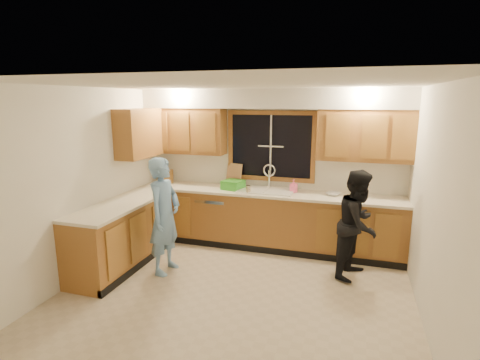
% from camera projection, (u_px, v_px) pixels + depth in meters
% --- Properties ---
extents(floor, '(4.20, 4.20, 0.00)m').
position_uv_depth(floor, '(236.00, 293.00, 4.61)').
color(floor, '#C1AF95').
rests_on(floor, ground).
extents(ceiling, '(4.20, 4.20, 0.00)m').
position_uv_depth(ceiling, '(235.00, 84.00, 4.08)').
color(ceiling, white).
extents(wall_back, '(4.20, 0.00, 4.20)m').
position_uv_depth(wall_back, '(271.00, 167.00, 6.12)').
color(wall_back, white).
rests_on(wall_back, ground).
extents(wall_left, '(0.00, 3.80, 3.80)m').
position_uv_depth(wall_left, '(84.00, 183.00, 4.95)').
color(wall_left, white).
rests_on(wall_left, ground).
extents(wall_right, '(0.00, 3.80, 3.80)m').
position_uv_depth(wall_right, '(435.00, 210.00, 3.74)').
color(wall_right, white).
rests_on(wall_right, ground).
extents(base_cabinets_back, '(4.20, 0.60, 0.88)m').
position_uv_depth(base_cabinets_back, '(266.00, 220.00, 6.01)').
color(base_cabinets_back, '#99622C').
rests_on(base_cabinets_back, ground).
extents(base_cabinets_left, '(0.60, 1.90, 0.88)m').
position_uv_depth(base_cabinets_left, '(123.00, 235.00, 5.36)').
color(base_cabinets_left, '#99622C').
rests_on(base_cabinets_left, ground).
extents(countertop_back, '(4.20, 0.63, 0.04)m').
position_uv_depth(countertop_back, '(266.00, 193.00, 5.90)').
color(countertop_back, '#F3E7CC').
rests_on(countertop_back, base_cabinets_back).
extents(countertop_left, '(0.63, 1.90, 0.04)m').
position_uv_depth(countertop_left, '(122.00, 204.00, 5.26)').
color(countertop_left, '#F3E7CC').
rests_on(countertop_left, base_cabinets_left).
extents(upper_cabinets_left, '(1.35, 0.33, 0.75)m').
position_uv_depth(upper_cabinets_left, '(186.00, 131.00, 6.25)').
color(upper_cabinets_left, '#99622C').
rests_on(upper_cabinets_left, wall_back).
extents(upper_cabinets_right, '(1.35, 0.33, 0.75)m').
position_uv_depth(upper_cabinets_right, '(365.00, 136.00, 5.44)').
color(upper_cabinets_right, '#99622C').
rests_on(upper_cabinets_right, wall_back).
extents(upper_cabinets_return, '(0.33, 0.90, 0.75)m').
position_uv_depth(upper_cabinets_return, '(139.00, 133.00, 5.83)').
color(upper_cabinets_return, '#99622C').
rests_on(upper_cabinets_return, wall_left).
extents(soffit, '(4.20, 0.35, 0.30)m').
position_uv_depth(soffit, '(269.00, 99.00, 5.73)').
color(soffit, beige).
rests_on(soffit, wall_back).
extents(window_frame, '(1.44, 0.03, 1.14)m').
position_uv_depth(window_frame, '(271.00, 146.00, 6.04)').
color(window_frame, black).
rests_on(window_frame, wall_back).
extents(sink, '(0.86, 0.52, 0.57)m').
position_uv_depth(sink, '(266.00, 194.00, 5.93)').
color(sink, white).
rests_on(sink, countertop_back).
extents(dishwasher, '(0.60, 0.56, 0.82)m').
position_uv_depth(dishwasher, '(216.00, 217.00, 6.25)').
color(dishwasher, white).
rests_on(dishwasher, floor).
extents(stove, '(0.58, 0.75, 0.90)m').
position_uv_depth(stove, '(98.00, 249.00, 4.82)').
color(stove, white).
rests_on(stove, floor).
extents(man, '(0.41, 0.60, 1.60)m').
position_uv_depth(man, '(164.00, 216.00, 5.05)').
color(man, '#6E9CD0').
rests_on(man, floor).
extents(woman, '(0.76, 0.85, 1.46)m').
position_uv_depth(woman, '(358.00, 224.00, 4.93)').
color(woman, black).
rests_on(woman, floor).
extents(knife_block, '(0.14, 0.12, 0.24)m').
position_uv_depth(knife_block, '(168.00, 176.00, 6.46)').
color(knife_block, '#A06B2C').
rests_on(knife_block, countertop_back).
extents(cutting_board, '(0.30, 0.17, 0.37)m').
position_uv_depth(cutting_board, '(234.00, 175.00, 6.25)').
color(cutting_board, tan).
rests_on(cutting_board, countertop_back).
extents(dish_crate, '(0.37, 0.35, 0.14)m').
position_uv_depth(dish_crate, '(233.00, 185.00, 6.03)').
color(dish_crate, green).
rests_on(dish_crate, countertop_back).
extents(soap_bottle, '(0.12, 0.12, 0.21)m').
position_uv_depth(soap_bottle, '(294.00, 186.00, 5.81)').
color(soap_bottle, '#FA5F90').
rests_on(soap_bottle, countertop_back).
extents(bowl, '(0.26, 0.26, 0.05)m').
position_uv_depth(bowl, '(333.00, 194.00, 5.63)').
color(bowl, silver).
rests_on(bowl, countertop_back).
extents(can_left, '(0.08, 0.08, 0.13)m').
position_uv_depth(can_left, '(248.00, 189.00, 5.75)').
color(can_left, beige).
rests_on(can_left, countertop_back).
extents(can_right, '(0.07, 0.07, 0.11)m').
position_uv_depth(can_right, '(249.00, 189.00, 5.81)').
color(can_right, beige).
rests_on(can_right, countertop_back).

